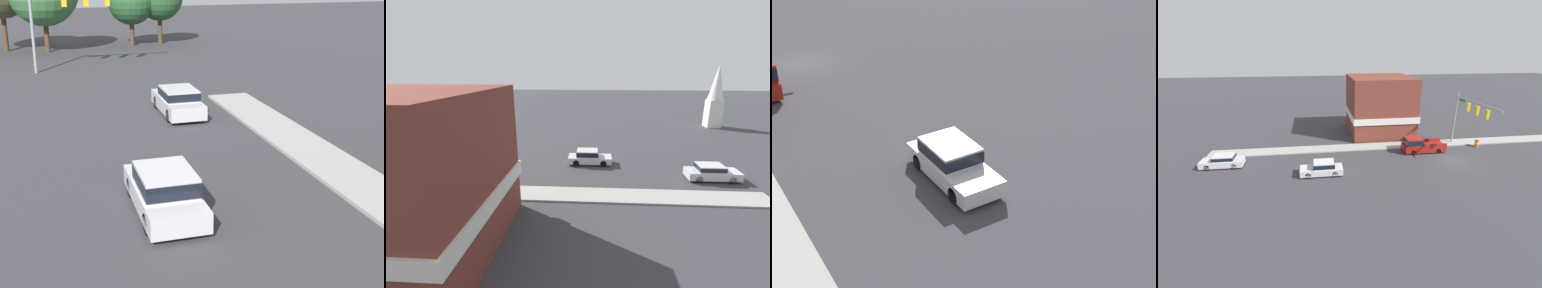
% 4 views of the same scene
% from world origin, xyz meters
% --- Properties ---
extents(far_signal_assembly, '(7.43, 0.49, 6.53)m').
position_xyz_m(far_signal_assembly, '(-2.64, 40.68, 4.79)').
color(far_signal_assembly, gray).
rests_on(far_signal_assembly, ground).
extents(car_lead, '(1.84, 4.55, 1.52)m').
position_xyz_m(car_lead, '(-1.56, 15.72, 0.79)').
color(car_lead, black).
rests_on(car_lead, ground).
extents(car_oncoming, '(1.84, 4.63, 1.44)m').
position_xyz_m(car_oncoming, '(1.86, 26.96, 0.75)').
color(car_oncoming, black).
rests_on(car_oncoming, ground).
extents(backdrop_tree_center, '(4.44, 4.44, 6.41)m').
position_xyz_m(backdrop_tree_center, '(3.97, 52.23, 4.17)').
color(backdrop_tree_center, '#4C3823').
rests_on(backdrop_tree_center, ground).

